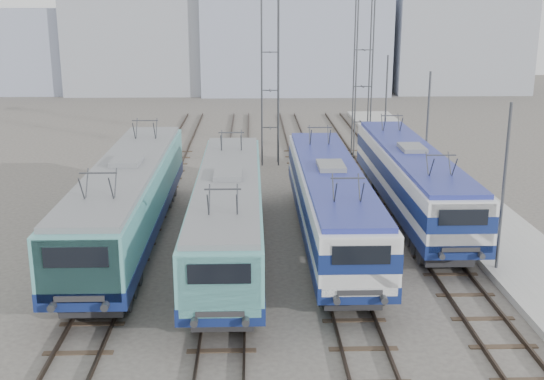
{
  "coord_description": "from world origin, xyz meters",
  "views": [
    {
      "loc": [
        -1.24,
        -23.41,
        10.63
      ],
      "look_at": [
        -0.32,
        7.0,
        2.25
      ],
      "focal_mm": 45.0,
      "sensor_mm": 36.0,
      "label": 1
    }
  ],
  "objects_px": {
    "locomotive_far_right": "(411,176)",
    "catenary_tower_east": "(363,63)",
    "catenary_tower_west": "(270,65)",
    "mast_mid": "(427,134)",
    "locomotive_center_right": "(331,198)",
    "mast_front": "(503,191)",
    "locomotive_far_left": "(128,197)",
    "locomotive_center_left": "(228,210)",
    "mast_rear": "(386,104)"
  },
  "relations": [
    {
      "from": "locomotive_far_left",
      "to": "locomotive_far_right",
      "type": "relative_size",
      "value": 1.08
    },
    {
      "from": "catenary_tower_west",
      "to": "mast_rear",
      "type": "xyz_separation_m",
      "value": [
        8.6,
        4.0,
        -3.14
      ]
    },
    {
      "from": "locomotive_center_left",
      "to": "catenary_tower_east",
      "type": "height_order",
      "value": "catenary_tower_east"
    },
    {
      "from": "catenary_tower_east",
      "to": "catenary_tower_west",
      "type": "bearing_deg",
      "value": -162.9
    },
    {
      "from": "mast_front",
      "to": "locomotive_center_right",
      "type": "bearing_deg",
      "value": 150.44
    },
    {
      "from": "mast_front",
      "to": "mast_rear",
      "type": "relative_size",
      "value": 1.0
    },
    {
      "from": "locomotive_center_right",
      "to": "mast_mid",
      "type": "xyz_separation_m",
      "value": [
        6.35,
        8.4,
        1.26
      ]
    },
    {
      "from": "locomotive_far_left",
      "to": "locomotive_center_right",
      "type": "bearing_deg",
      "value": -1.03
    },
    {
      "from": "locomotive_far_right",
      "to": "mast_rear",
      "type": "distance_m",
      "value": 16.7
    },
    {
      "from": "locomotive_far_left",
      "to": "catenary_tower_west",
      "type": "relative_size",
      "value": 1.56
    },
    {
      "from": "locomotive_far_left",
      "to": "locomotive_center_left",
      "type": "height_order",
      "value": "locomotive_far_left"
    },
    {
      "from": "locomotive_far_left",
      "to": "locomotive_center_left",
      "type": "xyz_separation_m",
      "value": [
        4.5,
        -1.62,
        -0.13
      ]
    },
    {
      "from": "mast_rear",
      "to": "catenary_tower_east",
      "type": "bearing_deg",
      "value": -136.4
    },
    {
      "from": "catenary_tower_west",
      "to": "mast_front",
      "type": "height_order",
      "value": "catenary_tower_west"
    },
    {
      "from": "locomotive_far_right",
      "to": "catenary_tower_east",
      "type": "distance_m",
      "value": 15.21
    },
    {
      "from": "mast_rear",
      "to": "catenary_tower_west",
      "type": "bearing_deg",
      "value": -155.06
    },
    {
      "from": "mast_mid",
      "to": "locomotive_far_left",
      "type": "bearing_deg",
      "value": -151.78
    },
    {
      "from": "locomotive_far_right",
      "to": "mast_rear",
      "type": "relative_size",
      "value": 2.48
    },
    {
      "from": "catenary_tower_west",
      "to": "mast_front",
      "type": "distance_m",
      "value": 22.0
    },
    {
      "from": "locomotive_center_left",
      "to": "locomotive_far_right",
      "type": "xyz_separation_m",
      "value": [
        9.0,
        5.31,
        0.03
      ]
    },
    {
      "from": "catenary_tower_west",
      "to": "mast_rear",
      "type": "distance_m",
      "value": 9.99
    },
    {
      "from": "locomotive_far_right",
      "to": "catenary_tower_west",
      "type": "height_order",
      "value": "catenary_tower_west"
    },
    {
      "from": "mast_front",
      "to": "catenary_tower_west",
      "type": "bearing_deg",
      "value": 113.27
    },
    {
      "from": "catenary_tower_east",
      "to": "mast_front",
      "type": "bearing_deg",
      "value": -84.55
    },
    {
      "from": "locomotive_far_right",
      "to": "catenary_tower_west",
      "type": "distance_m",
      "value": 14.92
    },
    {
      "from": "catenary_tower_west",
      "to": "mast_rear",
      "type": "bearing_deg",
      "value": 24.94
    },
    {
      "from": "mast_front",
      "to": "mast_rear",
      "type": "height_order",
      "value": "same"
    },
    {
      "from": "locomotive_far_right",
      "to": "catenary_tower_east",
      "type": "bearing_deg",
      "value": 90.98
    },
    {
      "from": "locomotive_center_right",
      "to": "catenary_tower_west",
      "type": "height_order",
      "value": "catenary_tower_west"
    },
    {
      "from": "catenary_tower_west",
      "to": "catenary_tower_east",
      "type": "bearing_deg",
      "value": 17.1
    },
    {
      "from": "locomotive_far_right",
      "to": "mast_rear",
      "type": "xyz_separation_m",
      "value": [
        1.85,
        16.55,
        1.27
      ]
    },
    {
      "from": "catenary_tower_west",
      "to": "locomotive_far_right",
      "type": "bearing_deg",
      "value": -61.73
    },
    {
      "from": "catenary_tower_east",
      "to": "mast_mid",
      "type": "height_order",
      "value": "catenary_tower_east"
    },
    {
      "from": "mast_mid",
      "to": "mast_rear",
      "type": "relative_size",
      "value": 1.0
    },
    {
      "from": "locomotive_center_right",
      "to": "mast_mid",
      "type": "relative_size",
      "value": 2.5
    },
    {
      "from": "locomotive_far_right",
      "to": "mast_mid",
      "type": "relative_size",
      "value": 2.48
    },
    {
      "from": "locomotive_center_right",
      "to": "catenary_tower_east",
      "type": "distance_m",
      "value": 19.39
    },
    {
      "from": "catenary_tower_west",
      "to": "locomotive_center_right",
      "type": "bearing_deg",
      "value": -82.19
    },
    {
      "from": "locomotive_center_right",
      "to": "catenary_tower_west",
      "type": "relative_size",
      "value": 1.46
    },
    {
      "from": "locomotive_far_right",
      "to": "catenary_tower_east",
      "type": "relative_size",
      "value": 1.45
    },
    {
      "from": "mast_mid",
      "to": "locomotive_center_left",
      "type": "bearing_deg",
      "value": -137.73
    },
    {
      "from": "catenary_tower_east",
      "to": "locomotive_far_right",
      "type": "bearing_deg",
      "value": -89.02
    },
    {
      "from": "locomotive_far_right",
      "to": "mast_mid",
      "type": "height_order",
      "value": "mast_mid"
    },
    {
      "from": "locomotive_far_right",
      "to": "mast_front",
      "type": "distance_m",
      "value": 7.78
    },
    {
      "from": "locomotive_center_right",
      "to": "mast_rear",
      "type": "distance_m",
      "value": 21.4
    },
    {
      "from": "catenary_tower_west",
      "to": "mast_front",
      "type": "xyz_separation_m",
      "value": [
        8.6,
        -20.0,
        -3.14
      ]
    },
    {
      "from": "catenary_tower_west",
      "to": "mast_mid",
      "type": "xyz_separation_m",
      "value": [
        8.6,
        -8.0,
        -3.14
      ]
    },
    {
      "from": "locomotive_far_left",
      "to": "catenary_tower_east",
      "type": "relative_size",
      "value": 1.56
    },
    {
      "from": "locomotive_center_left",
      "to": "mast_front",
      "type": "distance_m",
      "value": 11.14
    },
    {
      "from": "locomotive_center_left",
      "to": "mast_rear",
      "type": "relative_size",
      "value": 2.51
    }
  ]
}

